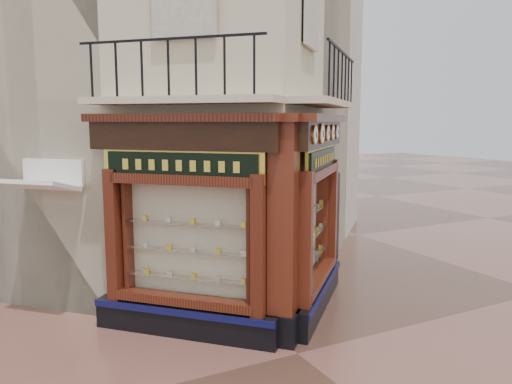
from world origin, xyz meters
TOP-DOWN VIEW (x-y plane):
  - ground at (0.00, 0.00)m, footprint 80.00×80.00m
  - main_building at (0.00, 6.16)m, footprint 11.31×11.31m
  - neighbour_left at (-2.47, 8.63)m, footprint 11.31×11.31m
  - neighbour_right at (2.47, 8.63)m, footprint 11.31×11.31m
  - shopfront_left at (-1.41, 1.57)m, footprint 2.86×2.86m
  - shopfront_right at (1.41, 1.57)m, footprint 2.86×2.86m
  - corner_pilaster at (0.00, 0.50)m, footprint 0.85×0.85m
  - balcony at (0.00, 1.49)m, footprint 5.94×2.97m
  - clock_a at (0.60, 0.49)m, footprint 0.27×0.27m
  - clock_b at (1.07, 0.96)m, footprint 0.30×0.30m
  - clock_c at (1.50, 1.40)m, footprint 0.26×0.26m
  - clock_d at (1.93, 1.83)m, footprint 0.27×0.27m
  - clock_e at (2.35, 2.25)m, footprint 0.25×0.25m
  - awning at (-3.63, 3.42)m, footprint 1.56×1.56m
  - signboard_left at (-1.46, 1.51)m, footprint 2.19×2.19m
  - signboard_right at (1.46, 1.51)m, footprint 1.96×1.96m

SIDE VIEW (x-z plane):
  - ground at x=0.00m, z-range 0.00..0.00m
  - awning at x=-3.63m, z-range -0.15..0.15m
  - corner_pilaster at x=0.00m, z-range -0.04..3.94m
  - shopfront_left at x=-1.41m, z-range -0.01..3.97m
  - shopfront_right at x=1.41m, z-range -0.01..3.97m
  - signboard_right at x=1.46m, z-range 2.84..3.36m
  - signboard_left at x=-1.46m, z-range 2.81..3.39m
  - clock_b at x=1.07m, z-range 3.43..3.81m
  - clock_d at x=1.93m, z-range 3.46..3.78m
  - clock_e at x=2.35m, z-range 3.47..3.77m
  - clock_a at x=0.60m, z-range 3.45..3.79m
  - clock_c at x=1.50m, z-range 3.46..3.78m
  - balcony at x=0.00m, z-range 3.70..4.73m
  - neighbour_left at x=-2.47m, z-range 0.00..11.00m
  - neighbour_right at x=2.47m, z-range 0.00..11.00m
  - main_building at x=0.00m, z-range 0.00..12.00m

